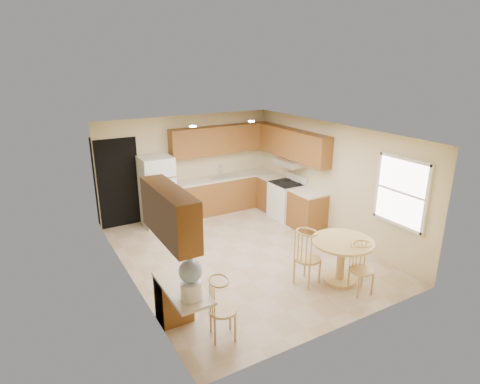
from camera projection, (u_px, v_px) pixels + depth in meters
floor at (244, 254)px, 8.19m from camera, size 5.50×5.50×0.00m
ceiling at (244, 132)px, 7.40m from camera, size 4.50×5.50×0.02m
wall_back at (188, 165)px, 10.05m from camera, size 4.50×0.02×2.50m
wall_front at (345, 253)px, 5.53m from camera, size 4.50×0.02×2.50m
wall_left at (128, 218)px, 6.73m from camera, size 0.02×5.50×2.50m
wall_right at (331, 180)px, 8.86m from camera, size 0.02×5.50×2.50m
doorway at (119, 183)px, 9.27m from camera, size 0.90×0.02×2.10m
base_cab_back at (225, 194)px, 10.48m from camera, size 2.75×0.60×0.87m
counter_back at (225, 177)px, 10.34m from camera, size 2.75×0.63×0.04m
base_cab_right_a at (272, 194)px, 10.50m from camera, size 0.60×0.59×0.87m
counter_right_a at (272, 177)px, 10.36m from camera, size 0.63×0.59×0.04m
base_cab_right_b at (307, 211)px, 9.31m from camera, size 0.60×0.80×0.87m
counter_right_b at (308, 192)px, 9.16m from camera, size 0.63×0.80×0.04m
upper_cab_back at (222, 139)px, 10.14m from camera, size 2.75×0.33×0.70m
upper_cab_right at (293, 144)px, 9.59m from camera, size 0.33×2.42×0.70m
upper_cab_left at (170, 213)px, 5.30m from camera, size 0.33×1.40×0.70m
sink at (224, 176)px, 10.32m from camera, size 0.78×0.44×0.01m
range_hood at (290, 162)px, 9.66m from camera, size 0.50×0.76×0.14m
desk_pedestal at (174, 298)px, 6.04m from camera, size 0.48×0.42×0.72m
desk_top at (182, 288)px, 5.61m from camera, size 0.50×1.20×0.04m
window at (401, 192)px, 7.25m from camera, size 0.06×1.12×1.30m
can_light_a at (193, 126)px, 8.15m from camera, size 0.14×0.14×0.02m
can_light_b at (251, 121)px, 8.82m from camera, size 0.14×0.14×0.02m
refrigerator at (157, 191)px, 9.45m from camera, size 0.73×0.71×1.66m
stove at (286, 200)px, 9.92m from camera, size 0.65×0.76×1.09m
dining_table at (341, 255)px, 7.03m from camera, size 1.08×1.08×0.80m
chair_table_a at (312, 254)px, 6.87m from camera, size 0.44×0.58×1.01m
chair_table_b at (366, 266)px, 6.62m from camera, size 0.39×0.40×0.89m
chair_desk at (225, 306)px, 5.52m from camera, size 0.40×0.52×0.91m
water_crock at (191, 279)px, 5.24m from camera, size 0.31×0.31×0.64m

